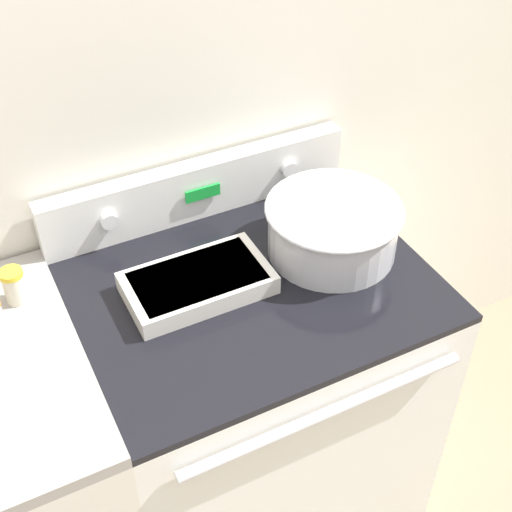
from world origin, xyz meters
TOP-DOWN VIEW (x-y plane):
  - kitchen_wall at (0.00, 0.67)m, footprint 8.00×0.05m
  - stove_range at (0.00, 0.32)m, footprint 0.79×0.67m
  - control_panel at (0.00, 0.61)m, footprint 0.79×0.07m
  - side_counter at (-0.66, 0.32)m, footprint 0.52×0.64m
  - mixing_bowl at (0.22, 0.34)m, footprint 0.32×0.32m
  - casserole_dish at (-0.12, 0.35)m, footprint 0.32×0.18m
  - ladle at (0.38, 0.36)m, footprint 0.08×0.33m
  - spice_jar_yellow_cap at (-0.48, 0.49)m, footprint 0.05×0.05m

SIDE VIEW (x-z plane):
  - stove_range at x=0.00m, z-range 0.00..0.91m
  - side_counter at x=-0.66m, z-range 0.00..0.92m
  - casserole_dish at x=-0.12m, z-range 0.91..0.96m
  - ladle at x=0.38m, z-range 0.91..0.99m
  - spice_jar_yellow_cap at x=-0.48m, z-range 0.92..1.00m
  - mixing_bowl at x=0.22m, z-range 0.92..1.05m
  - control_panel at x=0.00m, z-range 0.91..1.06m
  - kitchen_wall at x=0.00m, z-range 0.00..2.50m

